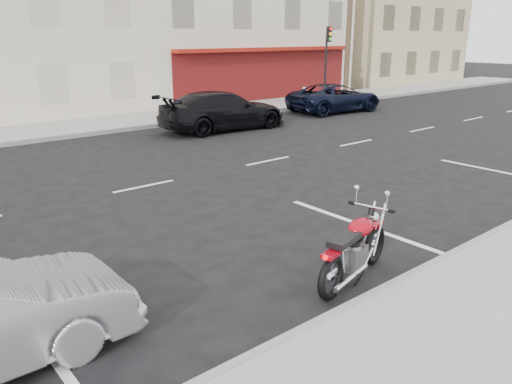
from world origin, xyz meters
TOP-DOWN VIEW (x-y plane):
  - ground at (0.00, 0.00)m, footprint 120.00×120.00m
  - curb_near at (-5.00, -7.00)m, footprint 80.00×0.12m
  - bldg_far_east at (26.00, 16.30)m, footprint 12.00×12.00m
  - utility_pole at (15.50, 8.60)m, footprint 1.80×0.30m
  - traffic_light at (13.50, 8.33)m, footprint 0.26×0.30m
  - fire_hydrant at (12.00, 8.50)m, footprint 0.20×0.20m
  - motorcycle at (-1.18, -6.23)m, footprint 2.05×0.82m
  - suv_far at (10.92, 5.35)m, footprint 4.94×2.61m
  - car_far at (4.01, 4.93)m, footprint 5.22×2.38m

SIDE VIEW (x-z plane):
  - ground at x=0.00m, z-range 0.00..0.00m
  - curb_near at x=-5.00m, z-range 0.00..0.16m
  - motorcycle at x=-1.18m, z-range -0.05..1.00m
  - fire_hydrant at x=12.00m, z-range 0.17..0.89m
  - suv_far at x=10.92m, z-range 0.00..1.32m
  - car_far at x=4.01m, z-range 0.00..1.48m
  - traffic_light at x=13.50m, z-range 0.66..4.46m
  - utility_pole at x=15.50m, z-range 0.24..9.24m
  - bldg_far_east at x=26.00m, z-range 0.00..11.00m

